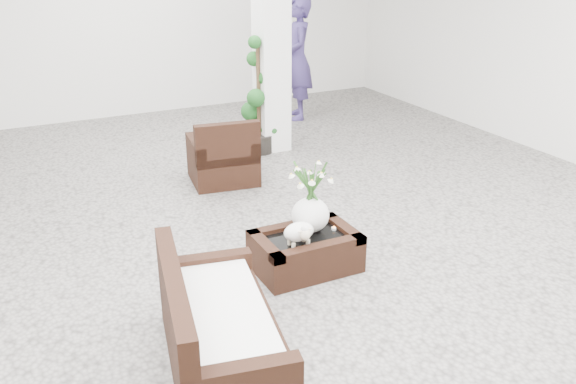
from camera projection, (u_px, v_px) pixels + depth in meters
name	position (u px, v px, depth m)	size (l,w,h in m)	color
ground	(283.00, 248.00, 5.94)	(11.00, 11.00, 0.00)	gray
column	(271.00, 21.00, 8.09)	(0.40, 0.40, 3.50)	white
coffee_table	(305.00, 253.00, 5.52)	(0.90, 0.60, 0.31)	black
sheep_figurine	(299.00, 234.00, 5.29)	(0.28, 0.23, 0.21)	white
planter_narcissus	(311.00, 190.00, 5.43)	(0.44, 0.44, 0.80)	white
tealight	(334.00, 228.00, 5.60)	(0.04, 0.04, 0.03)	white
armchair	(222.00, 149.00, 7.44)	(0.76, 0.73, 0.81)	black
loveseat	(221.00, 320.00, 4.14)	(1.47, 0.71, 0.78)	black
topiary	(258.00, 96.00, 8.31)	(0.42, 0.42, 1.57)	#144015
shopper	(298.00, 59.00, 9.87)	(0.70, 0.46, 1.93)	navy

